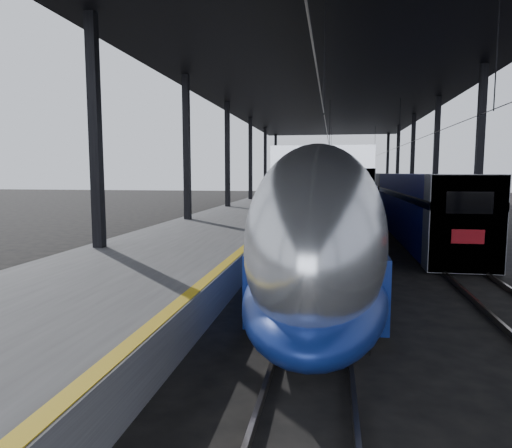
# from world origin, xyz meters

# --- Properties ---
(ground) EXTENTS (160.00, 160.00, 0.00)m
(ground) POSITION_xyz_m (0.00, 0.00, 0.00)
(ground) COLOR black
(ground) RESTS_ON ground
(platform) EXTENTS (6.00, 80.00, 1.00)m
(platform) POSITION_xyz_m (-3.50, 20.00, 0.50)
(platform) COLOR #4C4C4F
(platform) RESTS_ON ground
(yellow_strip) EXTENTS (0.30, 80.00, 0.01)m
(yellow_strip) POSITION_xyz_m (-0.70, 20.00, 1.00)
(yellow_strip) COLOR gold
(yellow_strip) RESTS_ON platform
(rails) EXTENTS (6.52, 80.00, 0.16)m
(rails) POSITION_xyz_m (4.50, 20.00, 0.08)
(rails) COLOR slate
(rails) RESTS_ON ground
(canopy) EXTENTS (18.00, 75.00, 9.47)m
(canopy) POSITION_xyz_m (1.90, 20.00, 9.12)
(canopy) COLOR black
(canopy) RESTS_ON ground
(tgv_train) EXTENTS (3.08, 65.20, 4.41)m
(tgv_train) POSITION_xyz_m (2.00, 27.94, 2.06)
(tgv_train) COLOR silver
(tgv_train) RESTS_ON ground
(second_train) EXTENTS (2.59, 56.05, 3.57)m
(second_train) POSITION_xyz_m (7.00, 34.23, 1.81)
(second_train) COLOR navy
(second_train) RESTS_ON ground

